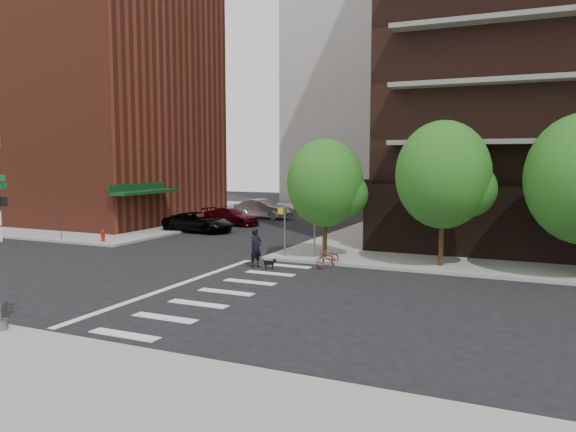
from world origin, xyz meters
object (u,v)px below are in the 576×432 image
(parked_car_black, at_px, (199,222))
(parked_car_maroon, at_px, (231,217))
(parked_car_silver, at_px, (263,209))
(dog_walker, at_px, (256,248))
(scooter, at_px, (328,258))
(fire_hydrant, at_px, (103,235))

(parked_car_black, height_order, parked_car_maroon, parked_car_black)
(parked_car_silver, bearing_deg, dog_walker, -152.24)
(parked_car_maroon, height_order, scooter, parked_car_maroon)
(parked_car_black, bearing_deg, parked_car_silver, 0.42)
(parked_car_black, bearing_deg, scooter, -122.62)
(parked_car_silver, relative_size, dog_walker, 2.66)
(dog_walker, bearing_deg, parked_car_maroon, 52.98)
(scooter, bearing_deg, parked_car_maroon, 151.21)
(parked_car_maroon, xyz_separation_m, scooter, (13.13, -13.19, -0.22))
(parked_car_black, xyz_separation_m, parked_car_maroon, (0.00, 4.65, -0.04))
(fire_hydrant, xyz_separation_m, parked_car_maroon, (2.30, 11.89, 0.14))
(parked_car_silver, distance_m, dog_walker, 22.57)
(parked_car_silver, distance_m, scooter, 22.97)
(fire_hydrant, distance_m, parked_car_black, 7.60)
(fire_hydrant, relative_size, scooter, 0.41)
(parked_car_maroon, bearing_deg, scooter, -131.12)
(parked_car_black, relative_size, dog_walker, 2.71)
(parked_car_maroon, xyz_separation_m, parked_car_silver, (0.00, 5.65, 0.16))
(fire_hydrant, xyz_separation_m, parked_car_black, (2.30, 7.24, 0.17))
(parked_car_black, xyz_separation_m, dog_walker, (9.90, -9.98, 0.24))
(scooter, bearing_deg, fire_hydrant, -168.48)
(scooter, relative_size, dog_walker, 0.92)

